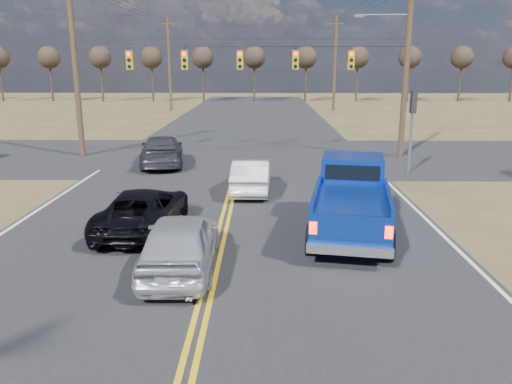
{
  "coord_description": "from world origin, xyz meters",
  "views": [
    {
      "loc": [
        1.29,
        -9.86,
        5.14
      ],
      "look_at": [
        1.08,
        4.18,
        1.5
      ],
      "focal_mm": 35.0,
      "sensor_mm": 36.0,
      "label": 1
    }
  ],
  "objects_px": {
    "black_suv": "(143,210)",
    "white_car_queue": "(251,176)",
    "pickup_truck": "(351,200)",
    "dgrey_car_queue": "(162,151)",
    "silver_suv": "(181,242)"
  },
  "relations": [
    {
      "from": "white_car_queue",
      "to": "dgrey_car_queue",
      "type": "bearing_deg",
      "value": -47.33
    },
    {
      "from": "pickup_truck",
      "to": "white_car_queue",
      "type": "bearing_deg",
      "value": 132.38
    },
    {
      "from": "dgrey_car_queue",
      "to": "silver_suv",
      "type": "bearing_deg",
      "value": 93.79
    },
    {
      "from": "black_suv",
      "to": "white_car_queue",
      "type": "distance_m",
      "value": 5.9
    },
    {
      "from": "black_suv",
      "to": "white_car_queue",
      "type": "relative_size",
      "value": 1.17
    },
    {
      "from": "pickup_truck",
      "to": "silver_suv",
      "type": "bearing_deg",
      "value": -138.3
    },
    {
      "from": "silver_suv",
      "to": "white_car_queue",
      "type": "relative_size",
      "value": 1.07
    },
    {
      "from": "black_suv",
      "to": "dgrey_car_queue",
      "type": "distance_m",
      "value": 10.52
    },
    {
      "from": "pickup_truck",
      "to": "silver_suv",
      "type": "distance_m",
      "value": 5.65
    },
    {
      "from": "silver_suv",
      "to": "dgrey_car_queue",
      "type": "bearing_deg",
      "value": -78.52
    },
    {
      "from": "pickup_truck",
      "to": "dgrey_car_queue",
      "type": "relative_size",
      "value": 1.17
    },
    {
      "from": "pickup_truck",
      "to": "black_suv",
      "type": "distance_m",
      "value": 6.49
    },
    {
      "from": "black_suv",
      "to": "dgrey_car_queue",
      "type": "bearing_deg",
      "value": -81.31
    },
    {
      "from": "white_car_queue",
      "to": "silver_suv",
      "type": "bearing_deg",
      "value": 80.51
    },
    {
      "from": "black_suv",
      "to": "white_car_queue",
      "type": "height_order",
      "value": "white_car_queue"
    }
  ]
}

